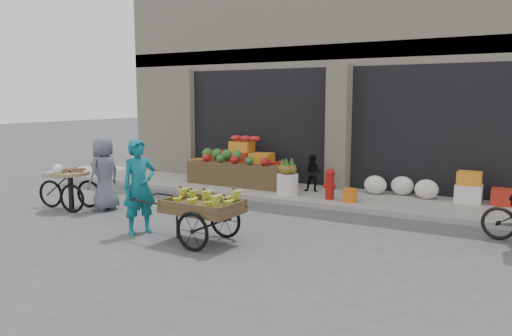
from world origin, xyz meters
The scene contains 13 objects.
ground centered at (0.00, 0.00, 0.00)m, with size 80.00×80.00×0.00m, color #424244.
sidewalk centered at (0.00, 4.10, 0.06)m, with size 18.00×2.20×0.12m, color gray.
building centered at (0.00, 8.03, 3.37)m, with size 14.00×6.45×7.00m.
fruit_display centered at (-2.48, 4.38, 0.67)m, with size 3.10×1.12×1.24m.
pineapple_bin centered at (-0.75, 3.60, 0.37)m, with size 0.52×0.52×0.50m, color silver.
fire_hydrant centered at (0.35, 3.55, 0.50)m, with size 0.22×0.22×0.71m.
orange_bucket centered at (0.85, 3.50, 0.27)m, with size 0.32×0.32×0.30m, color orange.
right_bay_goods centered at (2.61, 4.70, 0.41)m, with size 3.35×0.60×0.70m.
seated_person centered at (-0.35, 4.20, 0.58)m, with size 0.45×0.35×0.93m, color black.
banana_cart centered at (-0.41, -0.42, 0.66)m, with size 2.20×0.98×0.91m.
vendor_woman centered at (-1.71, -0.47, 0.86)m, with size 0.62×0.41×1.71m, color #0F6874.
tricycle_cart centered at (-4.41, 0.25, 0.57)m, with size 1.46×0.98×0.95m.
vendor_grey centered at (-3.69, 0.57, 0.81)m, with size 0.79×0.51×1.61m, color slate.
Camera 1 is at (4.45, -7.07, 2.43)m, focal length 35.00 mm.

